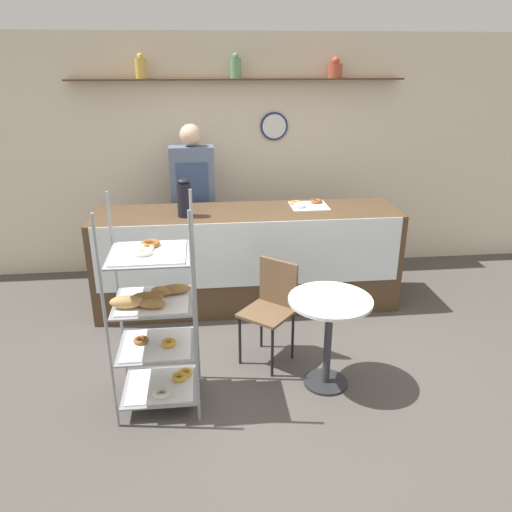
# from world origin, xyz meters

# --- Properties ---
(ground_plane) EXTENTS (14.00, 14.00, 0.00)m
(ground_plane) POSITION_xyz_m (0.00, 0.00, 0.00)
(ground_plane) COLOR #4C4742
(back_wall) EXTENTS (10.00, 0.30, 2.70)m
(back_wall) POSITION_xyz_m (0.00, 2.36, 1.36)
(back_wall) COLOR beige
(back_wall) RESTS_ON ground_plane
(display_counter) EXTENTS (3.05, 0.74, 1.01)m
(display_counter) POSITION_xyz_m (0.00, 1.28, 0.51)
(display_counter) COLOR #4C3823
(display_counter) RESTS_ON ground_plane
(pastry_rack) EXTENTS (0.59, 0.54, 1.57)m
(pastry_rack) POSITION_xyz_m (-0.80, -0.28, 0.72)
(pastry_rack) COLOR gray
(pastry_rack) RESTS_ON ground_plane
(person_worker) EXTENTS (0.47, 0.23, 1.79)m
(person_worker) POSITION_xyz_m (-0.53, 1.89, 0.98)
(person_worker) COLOR #282833
(person_worker) RESTS_ON ground_plane
(cafe_table) EXTENTS (0.63, 0.63, 0.75)m
(cafe_table) POSITION_xyz_m (0.49, -0.20, 0.56)
(cafe_table) COLOR #262628
(cafe_table) RESTS_ON ground_plane
(cafe_chair) EXTENTS (0.54, 0.54, 0.87)m
(cafe_chair) POSITION_xyz_m (0.11, 0.23, 0.54)
(cafe_chair) COLOR black
(cafe_chair) RESTS_ON ground_plane
(coffee_carafe) EXTENTS (0.14, 0.14, 0.37)m
(coffee_carafe) POSITION_xyz_m (-0.61, 1.17, 1.20)
(coffee_carafe) COLOR black
(coffee_carafe) RESTS_ON display_counter
(donut_tray_counter) EXTENTS (0.37, 0.35, 0.05)m
(donut_tray_counter) POSITION_xyz_m (0.62, 1.38, 1.03)
(donut_tray_counter) COLOR white
(donut_tray_counter) RESTS_ON display_counter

